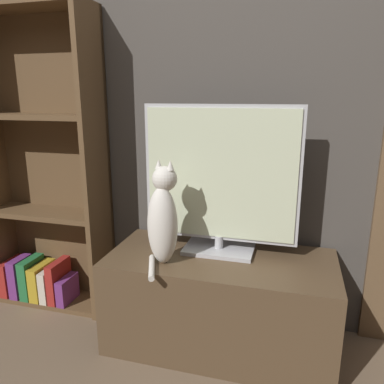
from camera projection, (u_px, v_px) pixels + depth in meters
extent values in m
cube|color=#47423D|center=(235.00, 94.00, 1.99)|extent=(4.80, 0.05, 2.60)
cube|color=brown|center=(220.00, 301.00, 1.96)|extent=(1.15, 0.54, 0.50)
cube|color=#B7B7BC|center=(219.00, 249.00, 1.97)|extent=(0.36, 0.22, 0.02)
cylinder|color=#B7B7BC|center=(219.00, 242.00, 1.96)|extent=(0.04, 0.04, 0.07)
cube|color=#B7B7BC|center=(221.00, 174.00, 1.88)|extent=(0.79, 0.02, 0.69)
cube|color=beige|center=(220.00, 175.00, 1.86)|extent=(0.75, 0.01, 0.65)
ellipsoid|color=silver|center=(163.00, 226.00, 1.79)|extent=(0.18, 0.17, 0.38)
ellipsoid|color=black|center=(168.00, 226.00, 1.84)|extent=(0.09, 0.06, 0.21)
sphere|color=silver|center=(165.00, 179.00, 1.76)|extent=(0.14, 0.14, 0.12)
cone|color=silver|center=(159.00, 164.00, 1.76)|extent=(0.04, 0.04, 0.04)
cone|color=silver|center=(170.00, 165.00, 1.72)|extent=(0.04, 0.04, 0.04)
cylinder|color=silver|center=(152.00, 267.00, 1.75)|extent=(0.11, 0.23, 0.03)
cube|color=brown|center=(97.00, 169.00, 2.13)|extent=(0.03, 0.28, 1.77)
cube|color=brown|center=(55.00, 163.00, 2.34)|extent=(0.75, 0.03, 1.77)
cube|color=brown|center=(56.00, 298.00, 2.44)|extent=(0.69, 0.25, 0.03)
cube|color=brown|center=(47.00, 213.00, 2.29)|extent=(0.69, 0.25, 0.03)
cube|color=brown|center=(37.00, 116.00, 2.15)|extent=(0.69, 0.25, 0.03)
cube|color=brown|center=(26.00, 6.00, 2.00)|extent=(0.69, 0.25, 0.03)
cube|color=maroon|center=(13.00, 276.00, 2.46)|extent=(0.06, 0.21, 0.22)
cube|color=#6B2D75|center=(21.00, 276.00, 2.43)|extent=(0.06, 0.17, 0.25)
cube|color=#236B38|center=(32.00, 277.00, 2.42)|extent=(0.06, 0.20, 0.25)
cube|color=#B79323|center=(42.00, 280.00, 2.41)|extent=(0.07, 0.21, 0.22)
cube|color=beige|center=(53.00, 282.00, 2.40)|extent=(0.05, 0.23, 0.21)
cube|color=maroon|center=(59.00, 280.00, 2.37)|extent=(0.05, 0.20, 0.26)
cube|color=#6B2D75|center=(67.00, 289.00, 2.35)|extent=(0.05, 0.18, 0.16)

